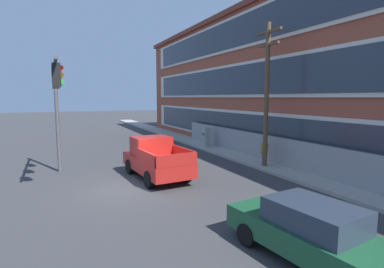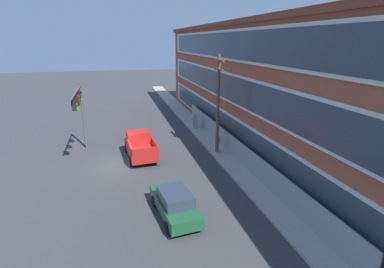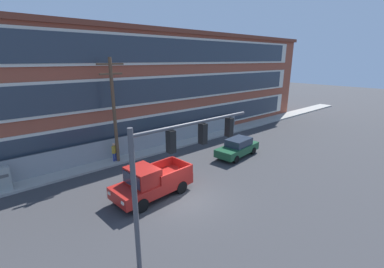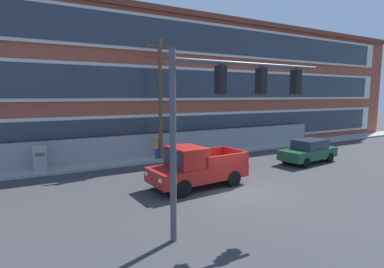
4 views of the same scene
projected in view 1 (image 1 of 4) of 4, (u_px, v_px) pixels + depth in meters
ground_plane at (132, 188)px, 13.71m from camera, size 160.00×160.00×0.00m
sidewalk_building_side at (277, 168)px, 17.23m from camera, size 80.00×2.08×0.16m
brick_mill_building at (379, 75)px, 17.70m from camera, size 53.79×10.64×10.84m
chain_link_fence at (299, 157)px, 16.33m from camera, size 27.91×0.06×1.81m
traffic_signal_mast at (56, 94)px, 14.43m from camera, size 6.24×0.43×5.86m
pickup_truck_red at (155, 159)px, 15.50m from camera, size 5.09×2.44×2.06m
sedan_dark_green at (309, 231)px, 7.52m from camera, size 4.58×2.19×1.56m
utility_pole_near_corner at (267, 91)px, 16.96m from camera, size 2.06×0.26×8.26m
electrical_cabinet at (206, 138)px, 24.20m from camera, size 0.71×0.51×1.70m
pedestrian_near_cabinet at (264, 151)px, 17.65m from camera, size 0.46×0.44×1.69m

